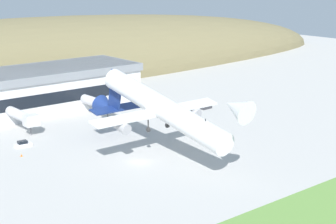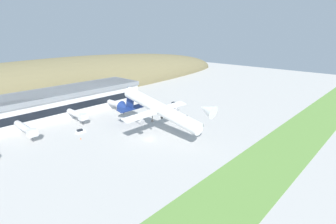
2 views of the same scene
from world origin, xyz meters
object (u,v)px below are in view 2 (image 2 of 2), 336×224
at_px(terminal_building, 59,101).
at_px(service_car_1, 174,103).
at_px(service_car_0, 80,131).
at_px(traffic_cone_1, 166,108).
at_px(jetway_2, 118,104).
at_px(traffic_cone_0, 81,138).
at_px(jetway_1, 78,115).
at_px(jetway_0, 26,129).
at_px(cargo_airplane, 159,109).

xyz_separation_m(terminal_building, service_car_1, (51.94, -30.39, -6.33)).
bearing_deg(service_car_0, traffic_cone_1, -2.32).
distance_m(jetway_2, traffic_cone_0, 36.58).
bearing_deg(service_car_1, jetway_1, 167.22).
bearing_deg(traffic_cone_0, jetway_0, 130.06).
distance_m(service_car_1, traffic_cone_0, 61.97).
xyz_separation_m(service_car_1, traffic_cone_0, (-61.68, -5.88, -0.30)).
relative_size(jetway_0, cargo_airplane, 0.33).
height_order(cargo_airplane, traffic_cone_1, cargo_airplane).
bearing_deg(jetway_1, traffic_cone_1, -17.14).
height_order(jetway_2, service_car_1, jetway_2).
bearing_deg(traffic_cone_1, jetway_2, 147.76).
xyz_separation_m(service_car_0, traffic_cone_1, (49.79, -2.02, -0.34)).
xyz_separation_m(cargo_airplane, service_car_1, (37.05, 24.50, -10.07)).
distance_m(jetway_2, cargo_airplane, 37.62).
bearing_deg(jetway_1, service_car_1, -12.78).
relative_size(service_car_0, traffic_cone_0, 6.80).
bearing_deg(traffic_cone_1, jetway_1, 162.86).
bearing_deg(jetway_2, jetway_1, 179.69).
bearing_deg(jetway_0, jetway_2, 1.73).
bearing_deg(cargo_airplane, jetway_1, 113.17).
xyz_separation_m(jetway_0, service_car_1, (75.41, -10.45, -3.41)).
distance_m(jetway_2, service_car_1, 32.33).
height_order(service_car_0, service_car_1, service_car_0).
height_order(jetway_2, cargo_airplane, cargo_airplane).
xyz_separation_m(cargo_airplane, service_car_0, (-21.25, 24.85, -10.04)).
distance_m(cargo_airplane, service_car_1, 45.54).
xyz_separation_m(terminal_building, service_car_0, (-6.35, -30.04, -6.30)).
height_order(jetway_0, service_car_1, jetway_0).
relative_size(jetway_0, jetway_2, 1.18).
height_order(jetway_0, service_car_0, jetway_0).
height_order(jetway_0, traffic_cone_0, jetway_0).
distance_m(terminal_building, traffic_cone_0, 38.14).
relative_size(jetway_2, service_car_0, 3.58).
distance_m(jetway_0, service_car_0, 20.17).
xyz_separation_m(jetway_0, traffic_cone_0, (13.73, -16.33, -3.71)).
height_order(jetway_1, jetway_2, same).
bearing_deg(service_car_0, traffic_cone_0, -118.58).
distance_m(terminal_building, service_car_1, 60.51).
height_order(terminal_building, service_car_1, terminal_building).
xyz_separation_m(jetway_2, cargo_airplane, (-7.15, -36.32, 6.66)).
distance_m(jetway_1, service_car_0, 13.33).
bearing_deg(jetway_2, traffic_cone_1, -32.24).
bearing_deg(traffic_cone_1, jetway_0, 169.73).
relative_size(service_car_0, traffic_cone_1, 6.80).
relative_size(terminal_building, jetway_1, 6.21).
relative_size(jetway_1, service_car_0, 3.52).
relative_size(terminal_building, jetway_0, 5.16).
relative_size(jetway_2, traffic_cone_1, 24.32).
xyz_separation_m(jetway_1, traffic_cone_0, (-9.04, -17.82, -3.71)).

